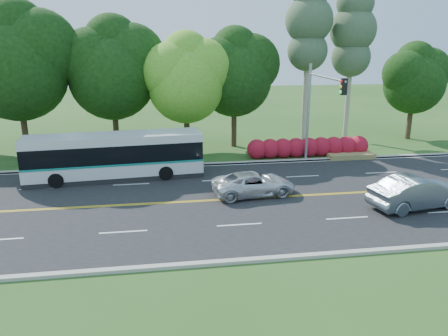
{
  "coord_description": "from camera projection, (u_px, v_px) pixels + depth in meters",
  "views": [
    {
      "loc": [
        -4.14,
        -22.61,
        8.65
      ],
      "look_at": [
        -0.42,
        2.0,
        1.26
      ],
      "focal_mm": 35.0,
      "sensor_mm": 36.0,
      "label": 1
    }
  ],
  "objects": [
    {
      "name": "grass_verge",
      "position": [
        216.0,
        157.0,
        33.0
      ],
      "size": [
        60.0,
        4.0,
        0.1
      ],
      "primitive_type": "cube",
      "color": "#254C19",
      "rests_on": "ground"
    },
    {
      "name": "sedan",
      "position": [
        417.0,
        192.0,
        22.99
      ],
      "size": [
        5.44,
        2.72,
        1.71
      ],
      "primitive_type": "imported",
      "rotation": [
        0.0,
        0.0,
        1.75
      ],
      "color": "slate",
      "rests_on": "road"
    },
    {
      "name": "bougainvillea_hedge",
      "position": [
        311.0,
        148.0,
        33.04
      ],
      "size": [
        9.5,
        2.25,
        1.5
      ],
      "color": "maroon",
      "rests_on": "ground"
    },
    {
      "name": "ground",
      "position": [
        237.0,
        199.0,
        24.49
      ],
      "size": [
        120.0,
        120.0,
        0.0
      ],
      "primitive_type": "plane",
      "color": "#254C19",
      "rests_on": "ground"
    },
    {
      "name": "lane_markings",
      "position": [
        235.0,
        199.0,
        24.47
      ],
      "size": [
        57.6,
        13.82,
        0.0
      ],
      "color": "gold",
      "rests_on": "road"
    },
    {
      "name": "tree_row",
      "position": [
        143.0,
        65.0,
        33.34
      ],
      "size": [
        44.7,
        9.1,
        13.84
      ],
      "color": "#312115",
      "rests_on": "ground"
    },
    {
      "name": "traffic_signal",
      "position": [
        318.0,
        101.0,
        29.21
      ],
      "size": [
        0.42,
        6.1,
        7.0
      ],
      "color": "#92949A",
      "rests_on": "ground"
    },
    {
      "name": "suv",
      "position": [
        254.0,
        184.0,
        24.97
      ],
      "size": [
        4.97,
        2.72,
        1.32
      ],
      "primitive_type": "imported",
      "rotation": [
        0.0,
        0.0,
        1.69
      ],
      "color": "silver",
      "rests_on": "road"
    },
    {
      "name": "curb_north",
      "position": [
        219.0,
        163.0,
        31.24
      ],
      "size": [
        60.0,
        0.3,
        0.15
      ],
      "primitive_type": "cube",
      "color": "#A7A297",
      "rests_on": "ground"
    },
    {
      "name": "road",
      "position": [
        237.0,
        199.0,
        24.48
      ],
      "size": [
        60.0,
        14.0,
        0.02
      ],
      "primitive_type": "cube",
      "color": "black",
      "rests_on": "ground"
    },
    {
      "name": "curb_south",
      "position": [
        268.0,
        259.0,
        17.69
      ],
      "size": [
        60.0,
        0.3,
        0.15
      ],
      "primitive_type": "cube",
      "color": "#A7A297",
      "rests_on": "ground"
    },
    {
      "name": "transit_bus",
      "position": [
        115.0,
        157.0,
        27.72
      ],
      "size": [
        11.14,
        3.27,
        2.88
      ],
      "rotation": [
        0.0,
        0.0,
        0.08
      ],
      "color": "silver",
      "rests_on": "road"
    }
  ]
}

